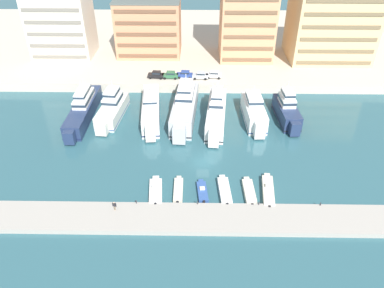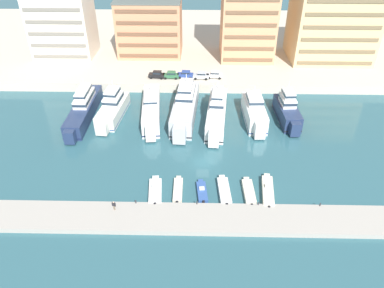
{
  "view_description": "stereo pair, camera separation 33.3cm",
  "coord_description": "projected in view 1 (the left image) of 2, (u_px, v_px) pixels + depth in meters",
  "views": [
    {
      "loc": [
        -1.18,
        -56.36,
        42.88
      ],
      "look_at": [
        -2.13,
        2.67,
        2.5
      ],
      "focal_mm": 35.0,
      "sensor_mm": 36.0,
      "label": 1
    },
    {
      "loc": [
        -0.85,
        -56.35,
        42.88
      ],
      "look_at": [
        -2.13,
        2.67,
        2.5
      ],
      "focal_mm": 35.0,
      "sensor_mm": 36.0,
      "label": 2
    }
  ],
  "objects": [
    {
      "name": "motorboat_cream_center_right",
      "position": [
        268.0,
        191.0,
        63.33
      ],
      "size": [
        2.56,
        8.59,
        1.56
      ],
      "color": "beige",
      "rests_on": "ground"
    },
    {
      "name": "bollard_west",
      "position": [
        136.0,
        202.0,
        60.25
      ],
      "size": [
        0.2,
        0.2,
        0.61
      ],
      "color": "#2D2D33",
      "rests_on": "pier_dock"
    },
    {
      "name": "car_silver_center_left",
      "position": [
        200.0,
        75.0,
        96.09
      ],
      "size": [
        4.16,
        2.03,
        1.8
      ],
      "color": "#B7BCC1",
      "rests_on": "quay_promenade"
    },
    {
      "name": "yacht_silver_center_left",
      "position": [
        185.0,
        106.0,
        83.64
      ],
      "size": [
        6.13,
        23.29,
        9.09
      ],
      "color": "silver",
      "rests_on": "ground"
    },
    {
      "name": "yacht_ivory_left",
      "position": [
        112.0,
        108.0,
        83.8
      ],
      "size": [
        5.72,
        16.55,
        8.05
      ],
      "color": "silver",
      "rests_on": "ground"
    },
    {
      "name": "pedestrian_near_edge",
      "position": [
        114.0,
        205.0,
        58.58
      ],
      "size": [
        0.66,
        0.33,
        1.73
      ],
      "color": "#7A6B56",
      "rests_on": "pier_dock"
    },
    {
      "name": "motorboat_white_far_left",
      "position": [
        156.0,
        191.0,
        63.29
      ],
      "size": [
        2.6,
        7.2,
        1.57
      ],
      "color": "white",
      "rests_on": "ground"
    },
    {
      "name": "apartment_block_center_left",
      "position": [
        331.0,
        23.0,
        103.39
      ],
      "size": [
        22.21,
        16.79,
        21.7
      ],
      "color": "#E0BC84",
      "rests_on": "quay_promenade"
    },
    {
      "name": "yacht_navy_far_left",
      "position": [
        83.0,
        108.0,
        83.67
      ],
      "size": [
        3.93,
        22.65,
        7.97
      ],
      "color": "navy",
      "rests_on": "ground"
    },
    {
      "name": "car_blue_mid_left",
      "position": [
        185.0,
        74.0,
        96.61
      ],
      "size": [
        4.22,
        2.18,
        1.8
      ],
      "color": "#28428E",
      "rests_on": "quay_promenade"
    },
    {
      "name": "motorboat_blue_mid_left",
      "position": [
        202.0,
        192.0,
        63.42
      ],
      "size": [
        2.03,
        5.84,
        1.15
      ],
      "color": "#33569E",
      "rests_on": "ground"
    },
    {
      "name": "car_black_far_left",
      "position": [
        156.0,
        74.0,
        96.47
      ],
      "size": [
        4.24,
        2.22,
        1.8
      ],
      "color": "black",
      "rests_on": "quay_promenade"
    },
    {
      "name": "apartment_block_mid_left",
      "position": [
        247.0,
        17.0,
        103.23
      ],
      "size": [
        14.94,
        13.97,
        24.67
      ],
      "color": "tan",
      "rests_on": "quay_promenade"
    },
    {
      "name": "ground_plane",
      "position": [
        203.0,
        163.0,
        70.71
      ],
      "size": [
        400.0,
        400.0,
        0.0
      ],
      "primitive_type": "plane",
      "color": "#2D5B66"
    },
    {
      "name": "yacht_white_center",
      "position": [
        216.0,
        112.0,
        81.74
      ],
      "size": [
        5.44,
        20.93,
        8.72
      ],
      "color": "white",
      "rests_on": "ground"
    },
    {
      "name": "bollard_east",
      "position": [
        321.0,
        204.0,
        59.85
      ],
      "size": [
        0.2,
        0.2,
        0.61
      ],
      "color": "#2D2D33",
      "rests_on": "pier_dock"
    },
    {
      "name": "car_green_left",
      "position": [
        170.0,
        75.0,
        96.31
      ],
      "size": [
        4.15,
        2.02,
        1.8
      ],
      "color": "#2D6642",
      "rests_on": "quay_promenade"
    },
    {
      "name": "yacht_navy_mid_right",
      "position": [
        287.0,
        110.0,
        82.67
      ],
      "size": [
        4.48,
        14.82,
        8.45
      ],
      "color": "navy",
      "rests_on": "ground"
    },
    {
      "name": "bollard_east_mid",
      "position": [
        259.0,
        203.0,
        59.99
      ],
      "size": [
        0.2,
        0.2,
        0.61
      ],
      "color": "#2D2D33",
      "rests_on": "pier_dock"
    },
    {
      "name": "pier_dock",
      "position": [
        204.0,
        219.0,
        58.16
      ],
      "size": [
        120.0,
        6.25,
        0.85
      ],
      "primitive_type": "cube",
      "color": "#A8A399",
      "rests_on": "ground"
    },
    {
      "name": "quay_promenade",
      "position": [
        201.0,
        42.0,
        123.09
      ],
      "size": [
        180.0,
        70.0,
        2.28
      ],
      "primitive_type": "cube",
      "color": "beige",
      "rests_on": "ground"
    },
    {
      "name": "car_white_center",
      "position": [
        214.0,
        74.0,
        96.51
      ],
      "size": [
        4.19,
        2.11,
        1.8
      ],
      "color": "white",
      "rests_on": "quay_promenade"
    },
    {
      "name": "motorboat_cream_left",
      "position": [
        178.0,
        190.0,
        63.67
      ],
      "size": [
        1.59,
        6.82,
        0.89
      ],
      "color": "beige",
      "rests_on": "ground"
    },
    {
      "name": "motorboat_white_center_left",
      "position": [
        225.0,
        191.0,
        63.46
      ],
      "size": [
        2.25,
        7.51,
        1.0
      ],
      "color": "white",
      "rests_on": "ground"
    },
    {
      "name": "yacht_white_center_right",
      "position": [
        254.0,
        112.0,
        82.17
      ],
      "size": [
        4.59,
        15.8,
        7.56
      ],
      "color": "white",
      "rests_on": "ground"
    },
    {
      "name": "apartment_block_far_left",
      "position": [
        58.0,
        9.0,
        103.36
      ],
      "size": [
        16.93,
        12.35,
        28.06
      ],
      "color": "silver",
      "rests_on": "quay_promenade"
    },
    {
      "name": "bollard_west_mid",
      "position": [
        197.0,
        202.0,
        60.12
      ],
      "size": [
        0.2,
        0.2,
        0.61
      ],
      "color": "#2D2D33",
      "rests_on": "pier_dock"
    },
    {
      "name": "motorboat_cream_center",
      "position": [
        249.0,
        192.0,
        63.3
      ],
      "size": [
        1.97,
        7.13,
        0.89
      ],
      "color": "beige",
      "rests_on": "ground"
    },
    {
      "name": "yacht_white_mid_left",
      "position": [
        151.0,
        109.0,
        83.32
      ],
      "size": [
        5.35,
        20.67,
        7.17
      ],
      "color": "white",
      "rests_on": "ground"
    },
    {
      "name": "apartment_block_left",
      "position": [
        149.0,
        26.0,
        107.44
      ],
      "size": [
        18.33,
        13.29,
        17.71
      ],
      "color": "tan",
      "rests_on": "quay_promenade"
    }
  ]
}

